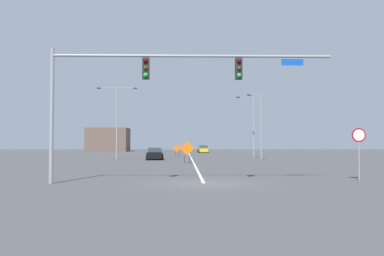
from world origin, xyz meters
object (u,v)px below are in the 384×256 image
object	(u,v)px
street_lamp_mid_left	(117,116)
construction_sign_left_shoulder	(177,149)
traffic_signal_assembly	(149,79)
street_lamp_far_right	(252,124)
stop_sign	(359,144)
street_lamp_near_left	(260,123)
car_black_approaching	(155,154)
construction_sign_median_near	(187,149)
car_yellow_near	(203,149)

from	to	relation	value
street_lamp_mid_left	construction_sign_left_shoulder	xyz separation A→B (m)	(7.02, 9.13, -4.06)
traffic_signal_assembly	street_lamp_far_right	xyz separation A→B (m)	(10.67, 31.86, -0.66)
stop_sign	construction_sign_left_shoulder	world-z (taller)	stop_sign
street_lamp_far_right	street_lamp_mid_left	xyz separation A→B (m)	(-16.92, -4.11, 0.69)
construction_sign_left_shoulder	street_lamp_near_left	bearing A→B (deg)	-40.17
street_lamp_mid_left	car_black_approaching	distance (m)	6.42
construction_sign_left_shoulder	stop_sign	bearing A→B (deg)	-73.85
construction_sign_left_shoulder	construction_sign_median_near	bearing A→B (deg)	-85.92
street_lamp_mid_left	construction_sign_median_near	xyz separation A→B (m)	(8.31, -8.97, -3.83)
construction_sign_left_shoulder	traffic_signal_assembly	bearing A→B (deg)	-91.18
street_lamp_near_left	construction_sign_left_shoulder	world-z (taller)	street_lamp_near_left
street_lamp_far_right	construction_sign_left_shoulder	size ratio (longest dim) A/B	4.48
street_lamp_near_left	construction_sign_left_shoulder	xyz separation A→B (m)	(-10.23, 8.64, -3.24)
car_yellow_near	construction_sign_left_shoulder	bearing A→B (deg)	-101.63
street_lamp_far_right	car_black_approaching	bearing A→B (deg)	-161.73
construction_sign_left_shoulder	car_yellow_near	distance (m)	24.25
street_lamp_mid_left	construction_sign_left_shoulder	bearing A→B (deg)	52.45
car_yellow_near	construction_sign_median_near	bearing A→B (deg)	-94.91
car_yellow_near	traffic_signal_assembly	bearing A→B (deg)	-95.32
street_lamp_mid_left	car_yellow_near	size ratio (longest dim) A/B	2.02
street_lamp_mid_left	construction_sign_left_shoulder	distance (m)	12.21
stop_sign	car_black_approaching	world-z (taller)	stop_sign
construction_sign_median_near	car_yellow_near	xyz separation A→B (m)	(3.60, 41.85, -0.66)
street_lamp_near_left	construction_sign_median_near	bearing A→B (deg)	-133.41
traffic_signal_assembly	street_lamp_mid_left	bearing A→B (deg)	102.71
traffic_signal_assembly	street_lamp_far_right	bearing A→B (deg)	71.49
street_lamp_mid_left	car_black_approaching	xyz separation A→B (m)	(4.56, 0.03, -4.52)
stop_sign	street_lamp_near_left	bearing A→B (deg)	90.14
stop_sign	car_black_approaching	bearing A→B (deg)	115.75
construction_sign_left_shoulder	construction_sign_median_near	world-z (taller)	construction_sign_median_near
traffic_signal_assembly	street_lamp_mid_left	xyz separation A→B (m)	(-6.26, 27.75, 0.03)
car_yellow_near	car_black_approaching	bearing A→B (deg)	-102.61
street_lamp_far_right	car_yellow_near	xyz separation A→B (m)	(-5.02, 28.77, -3.80)
traffic_signal_assembly	car_yellow_near	size ratio (longest dim) A/B	3.27
street_lamp_far_right	street_lamp_near_left	world-z (taller)	street_lamp_far_right
stop_sign	street_lamp_mid_left	size ratio (longest dim) A/B	0.32
street_lamp_near_left	construction_sign_left_shoulder	size ratio (longest dim) A/B	4.40
stop_sign	car_black_approaching	distance (m)	29.41
traffic_signal_assembly	street_lamp_far_right	distance (m)	33.61
car_black_approaching	traffic_signal_assembly	bearing A→B (deg)	-86.50
traffic_signal_assembly	construction_sign_median_near	world-z (taller)	traffic_signal_assembly
street_lamp_mid_left	street_lamp_near_left	bearing A→B (deg)	1.62
street_lamp_near_left	construction_sign_left_shoulder	distance (m)	13.78
street_lamp_mid_left	construction_sign_median_near	distance (m)	12.81
construction_sign_median_near	car_yellow_near	distance (m)	42.01
street_lamp_near_left	street_lamp_mid_left	bearing A→B (deg)	-178.38
construction_sign_left_shoulder	car_yellow_near	world-z (taller)	construction_sign_left_shoulder
street_lamp_near_left	car_black_approaching	size ratio (longest dim) A/B	1.81
traffic_signal_assembly	construction_sign_left_shoulder	world-z (taller)	traffic_signal_assembly
street_lamp_near_left	car_black_approaching	bearing A→B (deg)	-177.93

